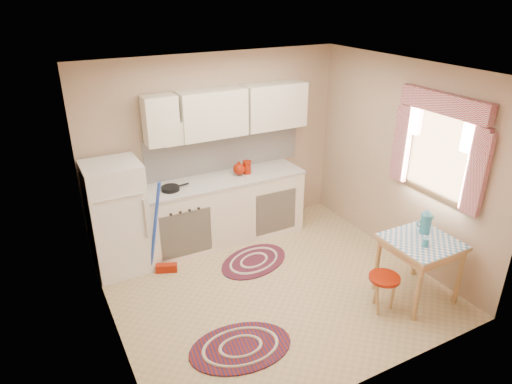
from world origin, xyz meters
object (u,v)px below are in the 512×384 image
Objects in this scene: table at (417,269)px; stool at (382,293)px; base_cabinets at (222,211)px; fridge at (117,218)px.

table is 0.52m from stool.
stool is at bearing -67.38° from base_cabinets.
stool is at bearing -42.89° from fridge.
table is 1.71× the size of stool.
fridge is 3.54m from table.
fridge is 3.19m from stool.
table is at bearing 0.75° from stool.
base_cabinets is 2.39m from stool.
fridge is 3.33× the size of stool.
base_cabinets is (1.39, 0.05, -0.26)m from fridge.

